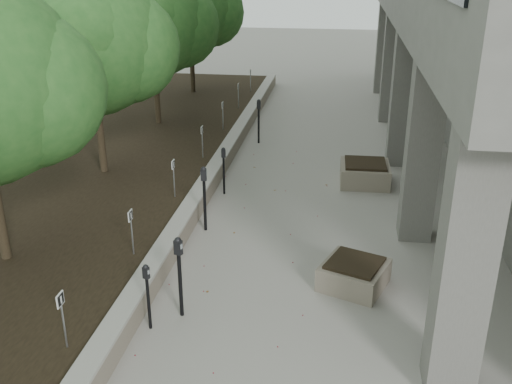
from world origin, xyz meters
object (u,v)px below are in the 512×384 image
Objects in this scene: planter_back at (365,173)px; parking_meter_5 at (259,121)px; crabapple_tree_3 at (94,73)px; planter_front at (354,274)px; parking_meter_1 at (148,297)px; parking_meter_2 at (180,277)px; parking_meter_4 at (224,171)px; crabapple_tree_4 at (153,45)px; parking_meter_3 at (205,199)px; crabapple_tree_5 at (191,27)px.

parking_meter_5 is at bearing 136.90° from planter_back.
crabapple_tree_3 is 4.06× the size of planter_back.
parking_meter_1 is at bearing -151.14° from planter_front.
parking_meter_2 reaches higher than parking_meter_5.
parking_meter_5 reaches higher than planter_front.
parking_meter_4 is (-0.37, 5.65, -0.12)m from parking_meter_2.
planter_back is at bearing -28.29° from crabapple_tree_4.
planter_front is at bearing -53.98° from crabapple_tree_4.
planter_back is (3.73, 3.56, -0.47)m from parking_meter_3.
parking_meter_3 is at bearing 149.78° from planter_front.
parking_meter_1 is at bearing -115.43° from parking_meter_2.
crabapple_tree_4 is 4.16× the size of parking_meter_4.
planter_front is (3.14, -8.79, -0.49)m from parking_meter_5.
parking_meter_5 is (3.70, 4.39, -2.36)m from crabapple_tree_3.
crabapple_tree_4 is at bearing 126.02° from planter_front.
crabapple_tree_5 is (0.00, 10.00, 0.00)m from crabapple_tree_3.
planter_back is at bearing 82.40° from parking_meter_2.
parking_meter_2 is 1.16× the size of planter_back.
planter_back is (7.16, 1.14, -2.81)m from crabapple_tree_3.
parking_meter_4 is (3.43, -0.20, -2.47)m from crabapple_tree_3.
crabapple_tree_3 is 4.80m from parking_meter_3.
crabapple_tree_3 is 4.23m from parking_meter_4.
parking_meter_4 reaches higher than parking_meter_1.
parking_meter_4 is at bearing -99.26° from parking_meter_5.
parking_meter_5 is 9.34m from planter_front.
parking_meter_2 is at bearing -76.53° from crabapple_tree_5.
parking_meter_3 reaches higher than planter_back.
parking_meter_5 is 1.13× the size of planter_back.
planter_front is (6.83, -4.40, -2.85)m from crabapple_tree_3.
crabapple_tree_5 is 4.35× the size of parking_meter_1.
crabapple_tree_4 reaches higher than parking_meter_2.
parking_meter_2 reaches higher than planter_front.
parking_meter_4 is at bearing -160.19° from planter_back.
parking_meter_1 is at bearing -97.70° from parking_meter_5.
parking_meter_3 is 6.81m from parking_meter_5.
parking_meter_5 reaches higher than planter_back.
parking_meter_3 is at bearing -136.36° from planter_back.
crabapple_tree_5 is at bearing 90.00° from crabapple_tree_3.
parking_meter_2 is at bearing -57.02° from crabapple_tree_3.
parking_meter_1 is at bearing -117.02° from planter_back.
crabapple_tree_4 and crabapple_tree_5 have the same top height.
planter_back is at bearing 86.58° from planter_front.
crabapple_tree_3 reaches higher than planter_back.
planter_front is (3.47, 1.91, -0.36)m from parking_meter_1.
parking_meter_4 reaches higher than planter_front.
parking_meter_2 is 1.19× the size of parking_meter_4.
parking_meter_3 is at bearing 114.18° from parking_meter_2.
parking_meter_1 is 0.96× the size of parking_meter_4.
parking_meter_3 is (-0.37, 3.44, 0.01)m from parking_meter_2.
crabapple_tree_4 is 3.46× the size of parking_meter_3.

